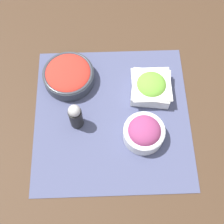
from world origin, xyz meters
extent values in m
plane|color=#422D1E|center=(0.00, 0.00, 0.00)|extent=(3.00, 3.00, 0.00)
cube|color=#474C70|center=(0.00, 0.00, 0.00)|extent=(0.49, 0.48, 0.00)
cylinder|color=silver|center=(-0.07, -0.09, 0.03)|extent=(0.12, 0.12, 0.05)
torus|color=silver|center=(-0.07, -0.09, 0.05)|extent=(0.12, 0.12, 0.01)
ellipsoid|color=#93386B|center=(-0.07, -0.09, 0.05)|extent=(0.10, 0.10, 0.05)
cylinder|color=#333842|center=(0.14, 0.13, 0.02)|extent=(0.16, 0.16, 0.04)
torus|color=#333842|center=(0.14, 0.13, 0.05)|extent=(0.16, 0.16, 0.01)
ellipsoid|color=red|center=(0.14, 0.13, 0.05)|extent=(0.14, 0.14, 0.03)
cube|color=white|center=(0.08, -0.13, 0.02)|extent=(0.13, 0.13, 0.04)
cube|color=white|center=(0.08, -0.13, 0.05)|extent=(0.12, 0.12, 0.00)
ellipsoid|color=#6BAD38|center=(0.08, -0.13, 0.05)|extent=(0.09, 0.09, 0.04)
cylinder|color=black|center=(-0.02, 0.11, 0.04)|extent=(0.04, 0.04, 0.08)
sphere|color=#B2B2B7|center=(-0.02, 0.11, 0.09)|extent=(0.04, 0.04, 0.04)
camera|label=1|loc=(-0.39, 0.01, 0.89)|focal=50.00mm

